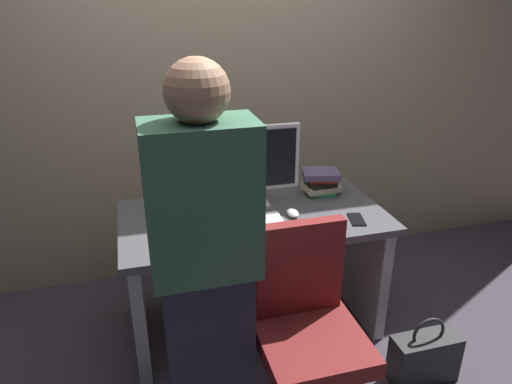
{
  "coord_description": "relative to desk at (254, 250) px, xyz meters",
  "views": [
    {
      "loc": [
        -0.59,
        -2.18,
        1.83
      ],
      "look_at": [
        0.0,
        -0.05,
        0.87
      ],
      "focal_mm": 32.82,
      "sensor_mm": 36.0,
      "label": 1
    }
  ],
  "objects": [
    {
      "name": "ground_plane",
      "position": [
        0.0,
        0.0,
        -0.5
      ],
      "size": [
        9.0,
        9.0,
        0.0
      ],
      "primitive_type": "plane",
      "color": "#3D3842"
    },
    {
      "name": "wall_back",
      "position": [
        0.0,
        0.78,
        1.0
      ],
      "size": [
        6.4,
        0.1,
        3.0
      ],
      "primitive_type": "cube",
      "color": "tan",
      "rests_on": "ground"
    },
    {
      "name": "desk",
      "position": [
        0.0,
        0.0,
        0.0
      ],
      "size": [
        1.41,
        0.74,
        0.72
      ],
      "color": "#4C4C51",
      "rests_on": "ground"
    },
    {
      "name": "office_chair",
      "position": [
        0.05,
        -0.69,
        -0.07
      ],
      "size": [
        0.52,
        0.52,
        0.94
      ],
      "color": "black",
      "rests_on": "ground"
    },
    {
      "name": "person_at_desk",
      "position": [
        -0.37,
        -0.67,
        0.34
      ],
      "size": [
        0.4,
        0.24,
        1.64
      ],
      "color": "#262838",
      "rests_on": "ground"
    },
    {
      "name": "monitor",
      "position": [
        0.01,
        0.11,
        0.48
      ],
      "size": [
        0.54,
        0.14,
        0.46
      ],
      "color": "silver",
      "rests_on": "desk"
    },
    {
      "name": "keyboard",
      "position": [
        -0.09,
        -0.09,
        0.23
      ],
      "size": [
        0.43,
        0.14,
        0.02
      ],
      "primitive_type": "cube",
      "rotation": [
        0.0,
        0.0,
        -0.03
      ],
      "color": "white",
      "rests_on": "desk"
    },
    {
      "name": "mouse",
      "position": [
        0.19,
        -0.08,
        0.24
      ],
      "size": [
        0.06,
        0.1,
        0.03
      ],
      "primitive_type": "ellipsoid",
      "color": "white",
      "rests_on": "desk"
    },
    {
      "name": "cup_near_keyboard",
      "position": [
        -0.42,
        -0.15,
        0.28
      ],
      "size": [
        0.07,
        0.07,
        0.1
      ],
      "primitive_type": "cylinder",
      "color": "#D84C3F",
      "rests_on": "desk"
    },
    {
      "name": "book_stack",
      "position": [
        0.45,
        0.16,
        0.3
      ],
      "size": [
        0.24,
        0.2,
        0.15
      ],
      "color": "#338C59",
      "rests_on": "desk"
    },
    {
      "name": "cell_phone",
      "position": [
        0.5,
        -0.21,
        0.23
      ],
      "size": [
        0.1,
        0.16,
        0.01
      ],
      "primitive_type": "cube",
      "rotation": [
        0.0,
        0.0,
        -0.23
      ],
      "color": "black",
      "rests_on": "desk"
    },
    {
      "name": "handbag",
      "position": [
        0.71,
        -0.65,
        -0.36
      ],
      "size": [
        0.34,
        0.14,
        0.38
      ],
      "color": "#262628",
      "rests_on": "ground"
    }
  ]
}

